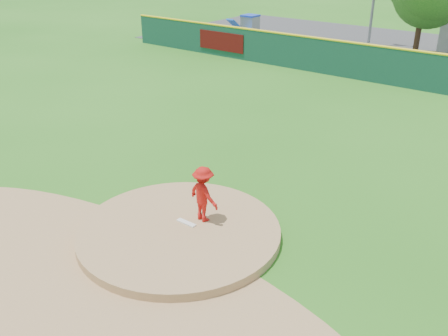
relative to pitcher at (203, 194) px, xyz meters
The scene contains 8 objects.
ground 1.32m from the pitcher, 107.90° to the right, with size 120.00×120.00×0.00m, color #286B19.
pitchers_mound 1.32m from the pitcher, 107.90° to the right, with size 5.50×5.50×0.50m, color #9E774C.
pitching_rubber 0.94m from the pitcher, 118.04° to the right, with size 0.60×0.15×0.04m, color white.
infield_dirt_arc 3.91m from the pitcher, 93.75° to the right, with size 15.40×15.40×0.01m, color #9E774C.
pitcher is the anchor object (origin of this frame).
fence_banners 17.66m from the pitcher, 103.71° to the left, with size 20.69×0.04×1.20m.
playground_slide 27.78m from the pitcher, 122.35° to the left, with size 1.15×3.24×1.79m.
outfield_fence 17.24m from the pitcher, 90.82° to the left, with size 40.00×0.14×2.07m.
Camera 1 is at (7.98, -8.37, 7.48)m, focal length 40.00 mm.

